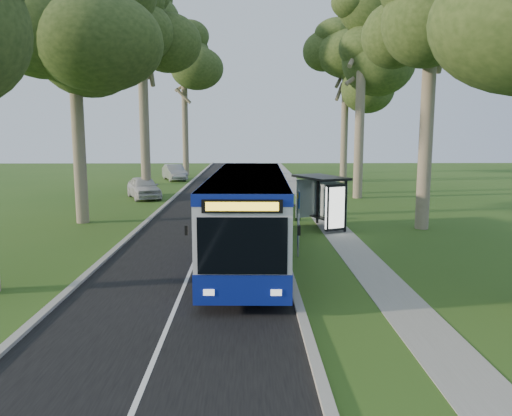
{
  "coord_description": "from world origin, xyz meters",
  "views": [
    {
      "loc": [
        -1.44,
        -19.08,
        4.94
      ],
      "look_at": [
        -1.08,
        2.69,
        1.6
      ],
      "focal_mm": 35.0,
      "sensor_mm": 36.0,
      "label": 1
    }
  ],
  "objects_px": {
    "car_silver": "(175,172)",
    "car_white": "(144,187)",
    "bus": "(248,215)",
    "litter_bin": "(296,212)",
    "bus_shelter": "(325,193)",
    "bus_stop_sign": "(298,216)"
  },
  "relations": [
    {
      "from": "litter_bin",
      "to": "bus_shelter",
      "type": "bearing_deg",
      "value": -68.03
    },
    {
      "from": "bus_shelter",
      "to": "car_white",
      "type": "relative_size",
      "value": 0.74
    },
    {
      "from": "car_white",
      "to": "car_silver",
      "type": "distance_m",
      "value": 14.14
    },
    {
      "from": "bus_shelter",
      "to": "litter_bin",
      "type": "relative_size",
      "value": 3.94
    },
    {
      "from": "bus",
      "to": "car_white",
      "type": "xyz_separation_m",
      "value": [
        -7.81,
        18.2,
        -0.92
      ]
    },
    {
      "from": "bus_stop_sign",
      "to": "car_silver",
      "type": "relative_size",
      "value": 0.55
    },
    {
      "from": "bus",
      "to": "bus_shelter",
      "type": "height_order",
      "value": "bus"
    },
    {
      "from": "litter_bin",
      "to": "car_white",
      "type": "distance_m",
      "value": 14.26
    },
    {
      "from": "bus_stop_sign",
      "to": "litter_bin",
      "type": "xyz_separation_m",
      "value": [
        0.73,
        8.2,
        -1.19
      ]
    },
    {
      "from": "bus_stop_sign",
      "to": "car_white",
      "type": "xyz_separation_m",
      "value": [
        -9.78,
        17.82,
        -0.83
      ]
    },
    {
      "from": "litter_bin",
      "to": "car_white",
      "type": "xyz_separation_m",
      "value": [
        -10.51,
        9.62,
        0.36
      ]
    },
    {
      "from": "bus",
      "to": "car_white",
      "type": "relative_size",
      "value": 2.64
    },
    {
      "from": "bus",
      "to": "bus_shelter",
      "type": "relative_size",
      "value": 3.57
    },
    {
      "from": "bus",
      "to": "car_white",
      "type": "distance_m",
      "value": 19.83
    },
    {
      "from": "bus_stop_sign",
      "to": "car_white",
      "type": "height_order",
      "value": "bus_stop_sign"
    },
    {
      "from": "bus",
      "to": "litter_bin",
      "type": "distance_m",
      "value": 9.08
    },
    {
      "from": "car_silver",
      "to": "car_white",
      "type": "bearing_deg",
      "value": -111.7
    },
    {
      "from": "bus",
      "to": "bus_shelter",
      "type": "xyz_separation_m",
      "value": [
        3.83,
        5.78,
        0.17
      ]
    },
    {
      "from": "bus",
      "to": "car_silver",
      "type": "bearing_deg",
      "value": 104.71
    },
    {
      "from": "litter_bin",
      "to": "bus_stop_sign",
      "type": "bearing_deg",
      "value": -95.07
    },
    {
      "from": "bus_shelter",
      "to": "car_silver",
      "type": "height_order",
      "value": "bus_shelter"
    },
    {
      "from": "bus_stop_sign",
      "to": "car_white",
      "type": "bearing_deg",
      "value": 116.83
    }
  ]
}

